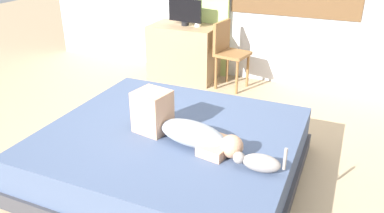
{
  "coord_description": "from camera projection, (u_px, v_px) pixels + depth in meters",
  "views": [
    {
      "loc": [
        1.32,
        -2.43,
        1.92
      ],
      "look_at": [
        0.17,
        0.2,
        0.57
      ],
      "focal_mm": 35.6,
      "sensor_mm": 36.0,
      "label": 1
    }
  ],
  "objects": [
    {
      "name": "cup",
      "position": [
        198.0,
        23.0,
        5.01
      ],
      "size": [
        0.08,
        0.08,
        0.09
      ],
      "primitive_type": "cylinder",
      "color": "white",
      "rests_on": "desk"
    },
    {
      "name": "ground_plane",
      "position": [
        165.0,
        172.0,
        3.31
      ],
      "size": [
        16.0,
        16.0,
        0.0
      ],
      "primitive_type": "plane",
      "color": "tan"
    },
    {
      "name": "chair_by_desk",
      "position": [
        228.0,
        50.0,
        4.88
      ],
      "size": [
        0.44,
        0.44,
        0.86
      ],
      "color": "brown",
      "rests_on": "ground"
    },
    {
      "name": "tv_monitor",
      "position": [
        185.0,
        12.0,
        5.01
      ],
      "size": [
        0.48,
        0.1,
        0.35
      ],
      "color": "black",
      "rests_on": "desk"
    },
    {
      "name": "cat",
      "position": [
        259.0,
        162.0,
        2.56
      ],
      "size": [
        0.36,
        0.13,
        0.21
      ],
      "color": "gray",
      "rests_on": "bed"
    },
    {
      "name": "desk",
      "position": [
        184.0,
        52.0,
        5.25
      ],
      "size": [
        0.9,
        0.56,
        0.74
      ],
      "color": "#997A56",
      "rests_on": "ground"
    },
    {
      "name": "bed",
      "position": [
        172.0,
        153.0,
        3.19
      ],
      "size": [
        2.05,
        1.86,
        0.42
      ],
      "color": "#38383D",
      "rests_on": "ground"
    },
    {
      "name": "person_lying",
      "position": [
        181.0,
        127.0,
        2.92
      ],
      "size": [
        0.94,
        0.4,
        0.34
      ],
      "color": "#8C939E",
      "rests_on": "bed"
    }
  ]
}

